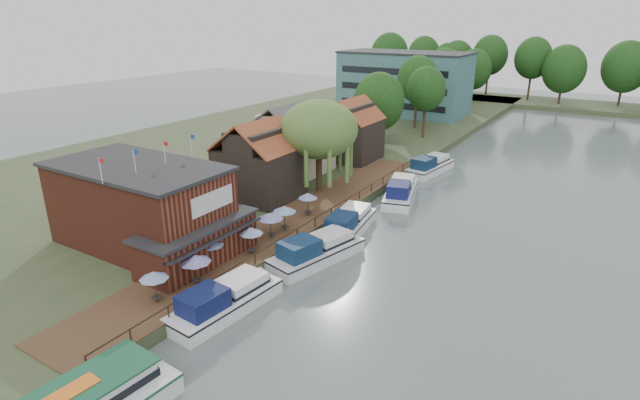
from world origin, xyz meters
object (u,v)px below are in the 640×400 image
Objects in this scene: umbrella_4 at (271,225)px; cruiser_1 at (317,248)px; pub at (156,210)px; cruiser_4 at (430,164)px; umbrella_3 at (251,241)px; swan at (157,383)px; umbrella_1 at (196,270)px; umbrella_2 at (210,253)px; hotel_block at (404,83)px; umbrella_5 at (285,218)px; umbrella_6 at (308,204)px; cottage_a at (259,160)px; cruiser_2 at (349,221)px; umbrella_0 at (155,287)px; cruiser_0 at (225,296)px; willow at (319,147)px; cottage_c at (351,129)px; cottage_b at (290,138)px; cruiser_3 at (401,189)px.

cruiser_1 is at bearing 0.93° from umbrella_4.
pub reaches higher than cruiser_4.
umbrella_3 is 5.40× the size of swan.
cruiser_1 is at bearing -80.84° from cruiser_4.
umbrella_1 and umbrella_2 have the same top height.
umbrella_4 is 0.23× the size of cruiser_4.
umbrella_5 is at bearing -76.66° from hotel_block.
umbrella_6 is at bearing 91.76° from umbrella_1.
cottage_a is at bearing 160.54° from cruiser_1.
cruiser_2 is at bearing 58.72° from umbrella_4.
umbrella_0 is at bearing -94.93° from umbrella_3.
cruiser_4 is (0.40, 40.04, -0.01)m from cruiser_0.
willow is at bearing 80.07° from pub.
cruiser_0 is at bearing -58.39° from cottage_a.
umbrella_5 is (14.75, -62.20, -4.86)m from hotel_block.
cruiser_0 reaches higher than cruiser_4.
cruiser_0 is 23.36× the size of swan.
umbrella_1 reaches higher than swan.
swan is at bearing -75.04° from cottage_c.
umbrella_4 is 10.63m from cruiser_0.
cottage_c reaches higher than umbrella_2.
cruiser_1 is at bearing 40.03° from umbrella_3.
umbrella_0 and umbrella_3 have the same top height.
cottage_b is at bearing 131.40° from umbrella_6.
umbrella_0 and umbrella_1 have the same top height.
cottage_b is 4.04× the size of umbrella_0.
umbrella_4 is at bearing 92.22° from umbrella_1.
umbrella_0 is 5.97m from umbrella_2.
umbrella_3 reaches higher than cruiser_2.
umbrella_3 is at bearing 85.07° from umbrella_0.
willow is at bearing 134.97° from cruiser_1.
cottage_b reaches higher than umbrella_0.
umbrella_5 reaches higher than cruiser_0.
pub is 11.23m from cruiser_0.
cruiser_0 is at bearing -73.94° from umbrella_5.
cruiser_0 is at bearing -65.98° from umbrella_3.
cottage_c is at bearing 66.04° from cottage_b.
umbrella_5 is 4.20m from umbrella_6.
swan is (4.96, -8.23, -2.07)m from umbrella_1.
cruiser_1 is at bearing 65.33° from umbrella_1.
umbrella_1 is at bearing 177.56° from cruiser_0.
swan is (5.54, -4.96, -2.07)m from umbrella_0.
swan is at bearing -104.91° from cruiser_3.
willow reaches higher than umbrella_5.
pub is 17.77m from cruiser_2.
cottage_b reaches higher than cruiser_0.
cottage_a is at bearing -73.30° from cottage_b.
pub is 8.42× the size of umbrella_5.
cottage_b is 4.04× the size of umbrella_3.
pub is at bearing -86.19° from cottage_a.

